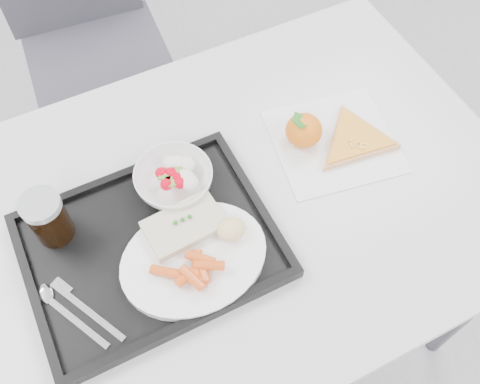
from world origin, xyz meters
TOP-DOWN VIEW (x-y plane):
  - room at (0.00, 0.00)m, footprint 6.04×7.04m
  - table at (0.00, 0.30)m, footprint 1.20×0.80m
  - chair at (-0.05, 1.17)m, footprint 0.45×0.45m
  - tray at (-0.15, 0.27)m, footprint 0.45×0.35m
  - dinner_plate at (-0.09, 0.21)m, footprint 0.27×0.27m
  - fish_fillet at (-0.09, 0.27)m, footprint 0.15×0.10m
  - bread_roll at (-0.01, 0.22)m, footprint 0.06×0.05m
  - salad_bowl at (-0.06, 0.37)m, footprint 0.15×0.15m
  - cola_glass at (-0.30, 0.37)m, footprint 0.07×0.07m
  - cutlery at (-0.32, 0.22)m, footprint 0.12×0.16m
  - napkin at (0.28, 0.33)m, footprint 0.29×0.28m
  - tangerine at (0.22, 0.36)m, footprint 0.10×0.10m
  - pizza_slice at (0.32, 0.31)m, footprint 0.27×0.27m
  - carrot_pile at (-0.11, 0.18)m, footprint 0.13×0.09m
  - salad_contents at (-0.05, 0.37)m, footprint 0.08×0.09m

SIDE VIEW (x-z plane):
  - chair at x=-0.05m, z-range 0.07..1.00m
  - table at x=0.00m, z-range 0.31..1.06m
  - napkin at x=0.28m, z-range 0.75..0.75m
  - tray at x=-0.15m, z-range 0.75..0.77m
  - pizza_slice at x=0.32m, z-range 0.75..0.77m
  - cutlery at x=-0.32m, z-range 0.76..0.77m
  - dinner_plate at x=-0.09m, z-range 0.77..0.78m
  - tangerine at x=0.22m, z-range 0.75..0.82m
  - salad_bowl at x=-0.06m, z-range 0.77..0.81m
  - fish_fillet at x=-0.09m, z-range 0.78..0.81m
  - carrot_pile at x=-0.11m, z-range 0.78..0.81m
  - bread_roll at x=-0.01m, z-range 0.78..0.82m
  - salad_contents at x=-0.05m, z-range 0.79..0.81m
  - cola_glass at x=-0.30m, z-range 0.77..0.88m
  - room at x=0.00m, z-range -0.02..2.82m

